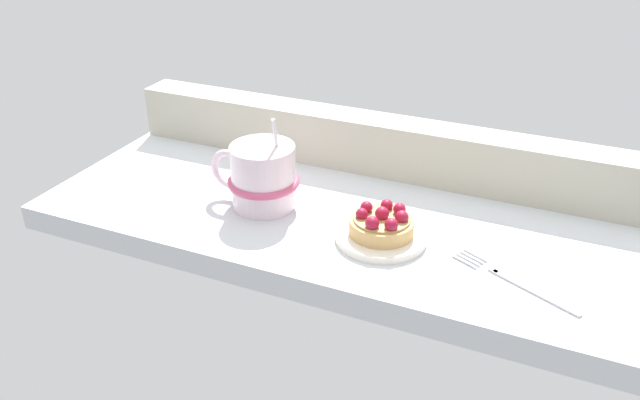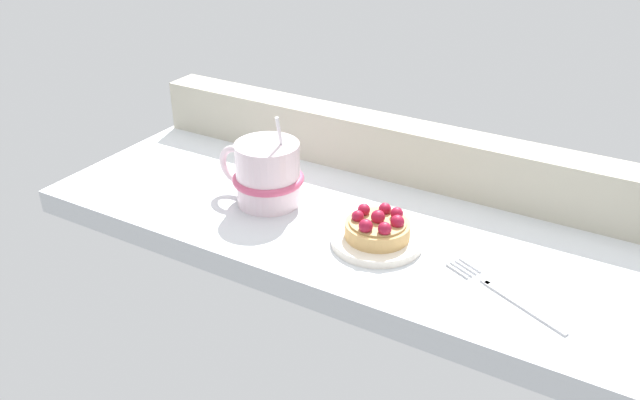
{
  "view_description": "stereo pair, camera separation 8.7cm",
  "coord_description": "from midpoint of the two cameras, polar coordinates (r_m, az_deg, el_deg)",
  "views": [
    {
      "loc": [
        29.64,
        -73.94,
        44.77
      ],
      "look_at": [
        -1.05,
        -4.09,
        3.29
      ],
      "focal_mm": 36.73,
      "sensor_mm": 36.0,
      "label": 1
    },
    {
      "loc": [
        37.37,
        -70.0,
        44.77
      ],
      "look_at": [
        -1.05,
        -4.09,
        3.29
      ],
      "focal_mm": 36.73,
      "sensor_mm": 36.0,
      "label": 2
    }
  ],
  "objects": [
    {
      "name": "ground_plane",
      "position": [
        0.92,
        4.55,
        -1.92
      ],
      "size": [
        82.55,
        34.77,
        3.44
      ],
      "primitive_type": "cube",
      "color": "silver"
    },
    {
      "name": "window_rail_back",
      "position": [
        1.01,
        8.29,
        4.56
      ],
      "size": [
        80.9,
        6.0,
        8.39
      ],
      "primitive_type": "cube",
      "color": "#B2AD99",
      "rests_on": "ground_plane"
    },
    {
      "name": "dessert_plate",
      "position": [
        0.84,
        7.93,
        -3.56
      ],
      "size": [
        11.75,
        11.75,
        1.04
      ],
      "color": "silver",
      "rests_on": "ground_plane"
    },
    {
      "name": "raspberry_tart",
      "position": [
        0.83,
        8.04,
        -2.4
      ],
      "size": [
        8.29,
        8.29,
        3.74
      ],
      "color": "tan",
      "rests_on": "dessert_plate"
    },
    {
      "name": "coffee_mug",
      "position": [
        0.91,
        -1.96,
        2.24
      ],
      "size": [
        13.45,
        10.1,
        13.27
      ],
      "color": "silver",
      "rests_on": "ground_plane"
    },
    {
      "name": "dessert_fork",
      "position": [
        0.78,
        18.82,
        -7.77
      ],
      "size": [
        15.64,
        8.44,
        0.6
      ],
      "color": "#B7B7BC",
      "rests_on": "ground_plane"
    }
  ]
}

